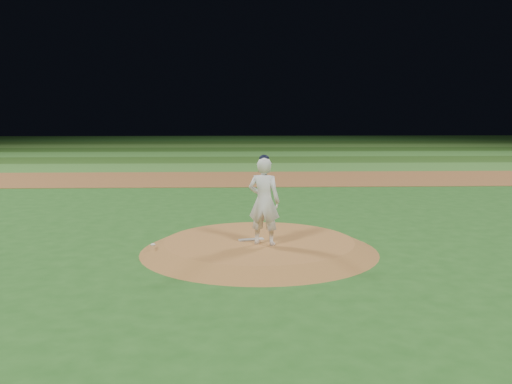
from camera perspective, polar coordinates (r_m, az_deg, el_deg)
ground at (r=13.33m, az=0.32°, el=-5.91°), size 120.00×120.00×0.00m
infield_dirt_band at (r=27.12m, az=-0.93°, el=1.33°), size 70.00×6.00×0.02m
outfield_stripe_0 at (r=32.59m, az=-1.13°, el=2.48°), size 70.00×5.00×0.02m
outfield_stripe_1 at (r=37.56m, az=-1.26°, el=3.24°), size 70.00×5.00×0.02m
outfield_stripe_2 at (r=42.55m, az=-1.36°, el=3.82°), size 70.00×5.00×0.02m
outfield_stripe_3 at (r=47.53m, az=-1.44°, el=4.28°), size 70.00×5.00×0.02m
outfield_stripe_4 at (r=52.52m, az=-1.50°, el=4.65°), size 70.00×5.00×0.02m
outfield_stripe_5 at (r=57.51m, az=-1.56°, el=4.96°), size 70.00×5.00×0.02m
pitchers_mound at (r=13.30m, az=0.32°, el=-5.39°), size 5.50×5.50×0.25m
pitching_rubber at (r=13.31m, az=-0.49°, el=-4.77°), size 0.61×0.30×0.03m
rosin_bag at (r=12.94m, az=-10.27°, el=-5.20°), size 0.11×0.11×0.06m
pitcher_on_mound at (r=12.71m, az=0.81°, el=-0.89°), size 0.83×0.68×2.02m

